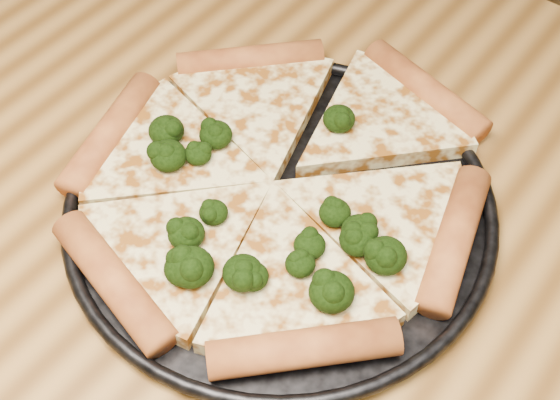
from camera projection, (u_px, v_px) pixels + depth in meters
The scene contains 3 objects.
pizza_pan at pixel (280, 207), 0.60m from camera, with size 0.33×0.33×0.02m.
pizza at pixel (277, 181), 0.60m from camera, with size 0.34×0.36×0.03m.
broccoli_florets at pixel (262, 221), 0.57m from camera, with size 0.23×0.21×0.02m.
Camera 1 is at (0.13, -0.21, 1.23)m, focal length 50.19 mm.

